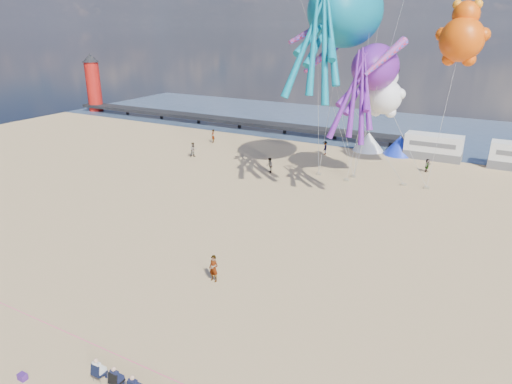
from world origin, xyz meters
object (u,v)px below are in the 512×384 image
at_px(tent_white, 368,142).
at_px(windsock_left, 318,28).
at_px(tent_blue, 400,145).
at_px(sandbag_b, 346,180).
at_px(sandbag_e, 354,176).
at_px(beachgoer_2, 325,148).
at_px(beachgoer_4, 427,165).
at_px(beachgoer_7, 270,165).
at_px(windsock_right, 385,58).
at_px(beachgoer_5, 213,136).
at_px(beachgoer_1, 193,150).
at_px(kite_panda, 385,97).
at_px(cooler_purple, 22,377).
at_px(sandbag_a, 319,174).
at_px(kite_octopus_purple, 375,67).
at_px(sandbag_d, 404,185).
at_px(kite_octopus_teal, 346,11).
at_px(kite_teddy_orange, 462,40).
at_px(motorhome_0, 433,147).
at_px(sandbag_c, 427,188).
at_px(windsock_mid, 320,59).
at_px(standing_person, 214,268).

xyz_separation_m(tent_white, windsock_left, (-1.48, -15.84, 14.06)).
distance_m(tent_blue, sandbag_b, 13.62).
distance_m(tent_blue, sandbag_e, 12.10).
height_order(beachgoer_2, beachgoer_4, beachgoer_2).
bearing_deg(beachgoer_4, beachgoer_7, 133.72).
relative_size(sandbag_b, windsock_right, 0.09).
xyz_separation_m(beachgoer_4, beachgoer_5, (-28.54, -0.38, 0.19)).
distance_m(beachgoer_1, kite_panda, 23.95).
distance_m(beachgoer_5, windsock_left, 25.42).
bearing_deg(cooler_purple, sandbag_b, 83.46).
bearing_deg(sandbag_a, kite_octopus_purple, -7.45).
height_order(sandbag_d, kite_octopus_teal, kite_octopus_teal).
bearing_deg(kite_teddy_orange, motorhome_0, 108.94).
xyz_separation_m(motorhome_0, kite_octopus_teal, (-7.49, -14.02, 15.21)).
relative_size(sandbag_e, kite_panda, 0.09).
distance_m(cooler_purple, sandbag_c, 38.41).
distance_m(beachgoer_1, windsock_mid, 19.97).
bearing_deg(windsock_left, beachgoer_2, 126.70).
bearing_deg(sandbag_c, beachgoer_7, -169.62).
bearing_deg(sandbag_c, tent_white, 128.42).
distance_m(sandbag_b, windsock_right, 13.48).
distance_m(motorhome_0, sandbag_e, 13.43).
height_order(kite_octopus_teal, kite_panda, kite_octopus_teal).
xyz_separation_m(sandbag_a, windsock_left, (0.33, -2.99, 15.15)).
bearing_deg(sandbag_e, cooler_purple, -96.75).
relative_size(sandbag_c, kite_octopus_purple, 0.05).
relative_size(tent_white, cooler_purple, 10.00).
xyz_separation_m(tent_white, beachgoer_2, (-4.28, -4.54, -0.33)).
xyz_separation_m(beachgoer_4, sandbag_d, (-1.22, -6.05, -0.64)).
bearing_deg(tent_blue, beachgoer_2, -151.24).
bearing_deg(sandbag_a, standing_person, -84.62).
height_order(tent_white, beachgoer_5, tent_white).
height_order(beachgoer_7, sandbag_a, beachgoer_7).
distance_m(sandbag_e, windsock_right, 13.80).
bearing_deg(windsock_right, standing_person, -78.99).
xyz_separation_m(sandbag_d, kite_teddy_orange, (3.21, 2.50, 14.10)).
bearing_deg(windsock_right, beachgoer_7, -163.32).
distance_m(motorhome_0, kite_panda, 14.88).
bearing_deg(sandbag_d, beachgoer_5, 168.26).
bearing_deg(motorhome_0, sandbag_c, -83.41).
bearing_deg(sandbag_c, tent_blue, 114.43).
height_order(windsock_mid, windsock_right, windsock_right).
xyz_separation_m(tent_white, beachgoer_5, (-20.17, -6.27, -0.27)).
xyz_separation_m(beachgoer_1, kite_octopus_purple, (21.70, 0.07, 10.84)).
bearing_deg(kite_octopus_teal, tent_white, 83.14).
xyz_separation_m(beachgoer_2, beachgoer_5, (-15.89, -1.73, 0.06)).
bearing_deg(kite_octopus_teal, kite_panda, 13.23).
bearing_deg(beachgoer_5, beachgoer_4, 68.81).
height_order(tent_blue, windsock_left, windsock_left).
height_order(kite_panda, windsock_left, windsock_left).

